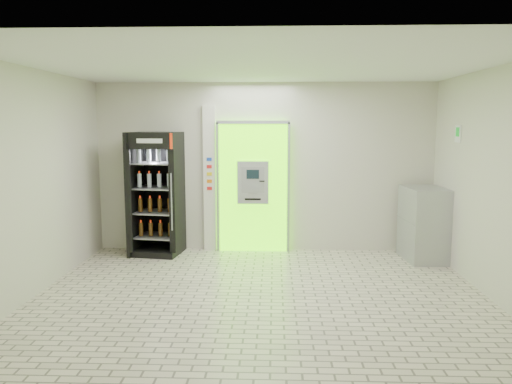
{
  "coord_description": "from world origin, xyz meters",
  "views": [
    {
      "loc": [
        0.18,
        -6.39,
        2.27
      ],
      "look_at": [
        -0.1,
        1.2,
        1.23
      ],
      "focal_mm": 35.0,
      "sensor_mm": 36.0,
      "label": 1
    }
  ],
  "objects": [
    {
      "name": "atm_assembly",
      "position": [
        -0.2,
        2.41,
        1.17
      ],
      "size": [
        1.3,
        0.24,
        2.33
      ],
      "color": "#5CFE00",
      "rests_on": "ground"
    },
    {
      "name": "ground",
      "position": [
        0.0,
        0.0,
        0.0
      ],
      "size": [
        6.0,
        6.0,
        0.0
      ],
      "primitive_type": "plane",
      "color": "#BEB59E",
      "rests_on": "ground"
    },
    {
      "name": "steel_cabinet",
      "position": [
        2.68,
        1.9,
        0.61
      ],
      "size": [
        0.68,
        0.96,
        1.22
      ],
      "rotation": [
        0.0,
        0.0,
        0.07
      ],
      "color": "#A3A5AA",
      "rests_on": "ground"
    },
    {
      "name": "room_shell",
      "position": [
        0.0,
        0.0,
        1.84
      ],
      "size": [
        6.0,
        6.0,
        6.0
      ],
      "color": "beige",
      "rests_on": "ground"
    },
    {
      "name": "exit_sign",
      "position": [
        2.99,
        1.4,
        2.12
      ],
      "size": [
        0.02,
        0.22,
        0.26
      ],
      "color": "white",
      "rests_on": "room_shell"
    },
    {
      "name": "pillar",
      "position": [
        -0.98,
        2.45,
        1.3
      ],
      "size": [
        0.22,
        0.11,
        2.6
      ],
      "color": "silver",
      "rests_on": "ground"
    },
    {
      "name": "beverage_cooler",
      "position": [
        -1.88,
        2.14,
        1.02
      ],
      "size": [
        0.89,
        0.83,
        2.13
      ],
      "rotation": [
        0.0,
        0.0,
        -0.14
      ],
      "color": "black",
      "rests_on": "ground"
    }
  ]
}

